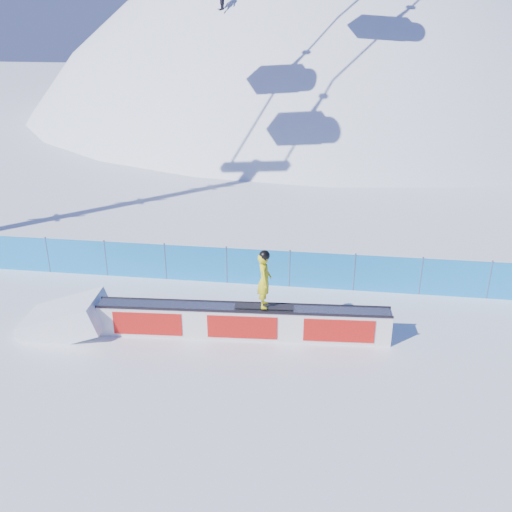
# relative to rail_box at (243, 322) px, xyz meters

# --- Properties ---
(ground) EXTENTS (160.00, 160.00, 0.00)m
(ground) POSITION_rel_rail_box_xyz_m (1.98, -1.33, -0.46)
(ground) COLOR white
(ground) RESTS_ON ground
(snow_hill) EXTENTS (64.00, 64.00, 64.00)m
(snow_hill) POSITION_rel_rail_box_xyz_m (1.98, 40.67, -18.46)
(snow_hill) COLOR white
(snow_hill) RESTS_ON ground
(safety_fence) EXTENTS (22.05, 0.05, 1.30)m
(safety_fence) POSITION_rel_rail_box_xyz_m (1.98, 3.17, 0.14)
(safety_fence) COLOR #147DCD
(safety_fence) RESTS_ON ground
(rail_box) EXTENTS (7.76, 1.04, 0.93)m
(rail_box) POSITION_rel_rail_box_xyz_m (0.00, 0.00, 0.00)
(rail_box) COLOR silver
(rail_box) RESTS_ON ground
(snow_ramp) EXTENTS (2.36, 1.56, 1.42)m
(snow_ramp) POSITION_rel_rail_box_xyz_m (-4.83, -0.31, -0.46)
(snow_ramp) COLOR white
(snow_ramp) RESTS_ON ground
(snowboarder) EXTENTS (1.55, 0.58, 1.61)m
(snowboarder) POSITION_rel_rail_box_xyz_m (0.56, 0.04, 1.26)
(snowboarder) COLOR black
(snowboarder) RESTS_ON rail_box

